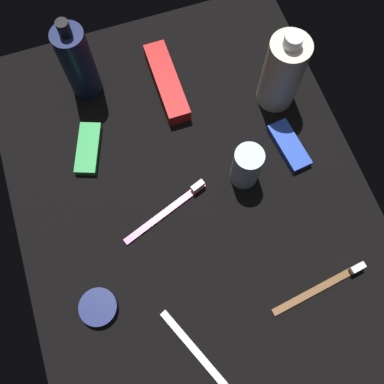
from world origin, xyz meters
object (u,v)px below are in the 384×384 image
snack_bar_blue (289,146)px  toothbrush_pink (170,208)px  deodorant_stick (246,166)px  snack_bar_green (88,149)px  lotion_bottle (78,63)px  bodywash_bottle (283,72)px  toothpaste_box_red (167,82)px  toothbrush_white (203,360)px  cream_tin_left (98,307)px  toothbrush_brown (325,285)px

snack_bar_blue → toothbrush_pink: bearing=-86.5°
deodorant_stick → snack_bar_green: deodorant_stick is taller
toothbrush_pink → lotion_bottle: bearing=-164.9°
bodywash_bottle → toothpaste_box_red: bodywash_bottle is taller
toothpaste_box_red → snack_bar_green: toothpaste_box_red is taller
toothbrush_white → cream_tin_left: (-13.45, -14.02, 0.19)cm
lotion_bottle → toothbrush_brown: size_ratio=1.06×
snack_bar_blue → cream_tin_left: bearing=-74.3°
bodywash_bottle → toothbrush_pink: bearing=-59.5°
bodywash_bottle → toothbrush_pink: size_ratio=1.05×
bodywash_bottle → cream_tin_left: 52.82cm
toothbrush_white → toothpaste_box_red: size_ratio=0.97×
deodorant_stick → toothbrush_white: (28.04, -17.66, -4.21)cm
toothpaste_box_red → toothbrush_white: bearing=-10.9°
bodywash_bottle → toothbrush_brown: size_ratio=1.01×
toothbrush_brown → cream_tin_left: (-8.78, -37.61, 0.19)cm
bodywash_bottle → toothbrush_pink: bodywash_bottle is taller
toothpaste_box_red → snack_bar_green: (8.66, -18.45, -0.85)cm
deodorant_stick → bodywash_bottle: bearing=139.6°
lotion_bottle → cream_tin_left: (42.57, -8.67, -7.53)cm
bodywash_bottle → snack_bar_green: (-0.34, -38.22, -7.46)cm
lotion_bottle → bodywash_bottle: bearing=68.4°
bodywash_bottle → snack_bar_blue: bearing=-8.6°
toothbrush_pink → toothbrush_brown: size_ratio=0.96×
toothbrush_brown → toothbrush_white: bearing=-78.8°
toothbrush_white → cream_tin_left: bearing=-133.8°
toothbrush_pink → toothbrush_brown: (21.59, 20.88, 0.00)cm
toothbrush_brown → snack_bar_blue: toothbrush_brown is taller
toothbrush_white → toothbrush_brown: 24.05cm
toothpaste_box_red → toothbrush_pink: bearing=-16.1°
toothbrush_white → snack_bar_blue: (-30.90, 27.99, 0.14)cm
bodywash_bottle → cream_tin_left: bearing=-56.7°
cream_tin_left → snack_bar_blue: bearing=112.6°
lotion_bottle → deodorant_stick: bearing=39.4°
toothbrush_brown → cream_tin_left: 38.62cm
lotion_bottle → toothpaste_box_red: (4.87, 15.27, -6.73)cm
toothpaste_box_red → snack_bar_blue: (20.26, 18.06, -0.85)cm
toothbrush_white → snack_bar_blue: size_ratio=1.63×
lotion_bottle → snack_bar_blue: bearing=53.0°
lotion_bottle → snack_bar_green: size_ratio=1.83×
toothbrush_white → cream_tin_left: 19.43cm
deodorant_stick → cream_tin_left: size_ratio=1.50×
toothbrush_white → toothpaste_box_red: 52.12cm
lotion_bottle → snack_bar_blue: size_ratio=1.83×
deodorant_stick → toothpaste_box_red: bearing=-161.5°
toothbrush_pink → cream_tin_left: toothbrush_pink is taller
lotion_bottle → toothbrush_white: size_ratio=1.12×
deodorant_stick → toothpaste_box_red: size_ratio=0.55×
deodorant_stick → snack_bar_blue: (-2.86, 10.32, -4.07)cm
bodywash_bottle → deodorant_stick: 18.86cm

